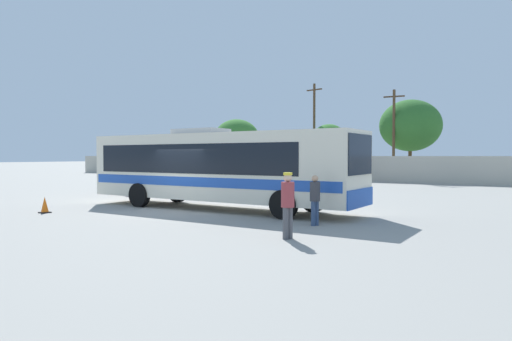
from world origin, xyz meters
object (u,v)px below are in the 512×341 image
Objects in this scene: roadside_tree_left at (237,139)px; roadside_tree_midright at (410,126)px; parked_car_leftmost_dark_blue at (257,172)px; passenger_waiting_on_apron at (288,201)px; coach_bus_cream_blue at (215,166)px; attendant_by_bus_door at (315,197)px; parked_car_second_maroon at (312,173)px; traffic_cone_on_apron at (45,205)px; vendor_umbrella_near_gate_red at (148,161)px; utility_pole_far at (394,134)px; roadside_tree_midleft at (329,139)px; utility_pole_near at (314,129)px.

roadside_tree_midright is (20.83, -1.57, 0.72)m from roadside_tree_left.
roadside_tree_midright is at bearing 32.83° from parked_car_leftmost_dark_blue.
roadside_tree_left is at bearing 127.89° from passenger_waiting_on_apron.
attendant_by_bus_door is at bearing -18.46° from coach_bus_cream_blue.
roadside_tree_midright is (-5.25, 31.95, 3.99)m from passenger_waiting_on_apron.
attendant_by_bus_door is 24.22m from parked_car_second_maroon.
passenger_waiting_on_apron is 10.68m from traffic_cone_on_apron.
parked_car_second_maroon reaches higher than parked_car_leftmost_dark_blue.
coach_bus_cream_blue is at bearing 143.85° from passenger_waiting_on_apron.
traffic_cone_on_apron is (-10.65, -0.43, -0.71)m from passenger_waiting_on_apron.
vendor_umbrella_near_gate_red is 22.72m from utility_pole_far.
roadside_tree_midright is (8.91, 23.73, 3.10)m from vendor_umbrella_near_gate_red.
roadside_tree_midleft is 30.34m from traffic_cone_on_apron.
parked_car_second_maroon is at bearing -32.49° from roadside_tree_left.
utility_pole_near is 1.27× the size of roadside_tree_midright.
roadside_tree_midleft is (-6.33, 0.37, -0.31)m from utility_pole_far.
parked_car_second_maroon reaches higher than traffic_cone_on_apron.
coach_bus_cream_blue reaches higher than parked_car_leftmost_dark_blue.
attendant_by_bus_door reaches higher than traffic_cone_on_apron.
roadside_tree_midleft is 0.72× the size of roadside_tree_midright.
attendant_by_bus_door is 40.40m from roadside_tree_left.
parked_car_second_maroon is at bearing 79.93° from vendor_umbrella_near_gate_red.
utility_pole_near is 1.16× the size of utility_pole_far.
utility_pole_near is at bearing 175.26° from utility_pole_far.
attendant_by_bus_door is at bearing -63.64° from utility_pole_near.
parked_car_second_maroon is (-5.38, 19.78, -1.00)m from coach_bus_cream_blue.
roadside_tree_midleft reaches higher than traffic_cone_on_apron.
roadside_tree_midright is 33.16m from traffic_cone_on_apron.
passenger_waiting_on_apron is at bearing -55.01° from parked_car_leftmost_dark_blue.
utility_pole_near is (3.02, 5.61, 4.07)m from parked_car_leftmost_dark_blue.
traffic_cone_on_apron is at bearing -83.65° from utility_pole_near.
attendant_by_bus_door is 0.24× the size of roadside_tree_left.
roadside_tree_midright is at bearing 88.53° from coach_bus_cream_blue.
parked_car_second_maroon is at bearing -136.15° from utility_pole_far.
roadside_tree_left is at bearing 124.60° from coach_bus_cream_blue.
passenger_waiting_on_apron is (0.42, -2.50, 0.10)m from attendant_by_bus_door.
roadside_tree_midleft is at bearing -9.65° from utility_pole_near.
utility_pole_far is 2.88m from roadside_tree_midright.
roadside_tree_midright is (0.71, 27.60, 3.20)m from coach_bus_cream_blue.
coach_bus_cream_blue is 19.34× the size of traffic_cone_on_apron.
utility_pole_near is (-13.60, 27.45, 3.94)m from attendant_by_bus_door.
traffic_cone_on_apron is at bearing -86.87° from roadside_tree_midleft.
passenger_waiting_on_apron is 2.79× the size of traffic_cone_on_apron.
roadside_tree_left is at bearing 163.50° from utility_pole_near.
coach_bus_cream_blue is 25.05m from utility_pole_far.
passenger_waiting_on_apron is at bearing -36.15° from coach_bus_cream_blue.
roadside_tree_midleft reaches higher than attendant_by_bus_door.
parked_car_second_maroon is 6.49× the size of traffic_cone_on_apron.
roadside_tree_midright reaches higher than roadside_tree_midleft.
vendor_umbrella_near_gate_red is 0.26× the size of utility_pole_near.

